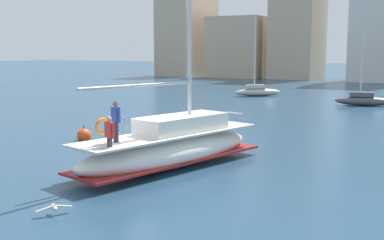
# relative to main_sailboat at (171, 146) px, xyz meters

# --- Properties ---
(ground_plane) EXTENTS (400.00, 400.00, 0.00)m
(ground_plane) POSITION_rel_main_sailboat_xyz_m (-1.16, -0.46, -0.91)
(ground_plane) COLOR navy
(main_sailboat) EXTENTS (4.90, 9.89, 12.75)m
(main_sailboat) POSITION_rel_main_sailboat_xyz_m (0.00, 0.00, 0.00)
(main_sailboat) COLOR white
(main_sailboat) RESTS_ON ground
(moored_sloop_near) EXTENTS (4.97, 4.23, 8.59)m
(moored_sloop_near) POSITION_rel_main_sailboat_xyz_m (-8.45, 33.74, -0.32)
(moored_sloop_near) COLOR #B7B2A8
(moored_sloop_near) RESTS_ON ground
(moored_sloop_far) EXTENTS (5.35, 2.30, 6.77)m
(moored_sloop_far) POSITION_rel_main_sailboat_xyz_m (3.62, 28.97, -0.36)
(moored_sloop_far) COLOR #4C4C51
(moored_sloop_far) RESTS_ON ground
(seagull) EXTENTS (0.71, 1.00, 0.17)m
(seagull) POSITION_rel_main_sailboat_xyz_m (-0.04, -7.06, -0.67)
(seagull) COLOR silver
(seagull) RESTS_ON ground
(mooring_buoy) EXTENTS (0.79, 0.79, 1.00)m
(mooring_buoy) POSITION_rel_main_sailboat_xyz_m (-7.65, 3.38, -0.67)
(mooring_buoy) COLOR #EA4C19
(mooring_buoy) RESTS_ON ground
(waterfront_buildings) EXTENTS (84.73, 18.32, 25.13)m
(waterfront_buildings) POSITION_rel_main_sailboat_xyz_m (-2.18, 71.13, 9.29)
(waterfront_buildings) COLOR #C6AD8E
(waterfront_buildings) RESTS_ON ground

